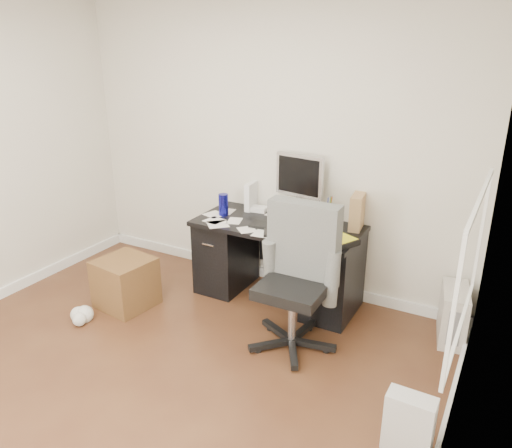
{
  "coord_description": "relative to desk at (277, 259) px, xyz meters",
  "views": [
    {
      "loc": [
        2.14,
        -2.12,
        2.32
      ],
      "look_at": [
        0.32,
        1.2,
        0.9
      ],
      "focal_mm": 35.0,
      "sensor_mm": 36.0,
      "label": 1
    }
  ],
  "objects": [
    {
      "name": "room_shell",
      "position": [
        -0.27,
        -1.62,
        1.26
      ],
      "size": [
        4.02,
        4.02,
        2.71
      ],
      "color": "beige",
      "rests_on": "ground"
    },
    {
      "name": "pen_cup",
      "position": [
        0.38,
        0.25,
        0.47
      ],
      "size": [
        0.13,
        0.13,
        0.24
      ],
      "primitive_type": null,
      "rotation": [
        0.0,
        0.0,
        0.3
      ],
      "color": "#5C2F1A",
      "rests_on": "desk"
    },
    {
      "name": "yellow_book",
      "position": [
        0.66,
        -0.19,
        0.37
      ],
      "size": [
        0.28,
        0.31,
        0.04
      ],
      "primitive_type": "cube",
      "rotation": [
        0.0,
        0.0,
        -0.44
      ],
      "color": "yellow",
      "rests_on": "desk"
    },
    {
      "name": "desk_printer",
      "position": [
        0.49,
        0.17,
        -0.31
      ],
      "size": [
        0.36,
        0.32,
        0.18
      ],
      "primitive_type": "cube",
      "rotation": [
        0.0,
        0.0,
        -0.29
      ],
      "color": "slate",
      "rests_on": "ground"
    },
    {
      "name": "magazine_file",
      "position": [
        0.65,
        0.24,
        0.5
      ],
      "size": [
        0.17,
        0.28,
        0.31
      ],
      "primitive_type": "cube",
      "rotation": [
        0.0,
        0.0,
        0.13
      ],
      "color": "#AA8752",
      "rests_on": "desk"
    },
    {
      "name": "travel_mug",
      "position": [
        -0.55,
        -0.03,
        0.45
      ],
      "size": [
        0.11,
        0.11,
        0.2
      ],
      "primitive_type": "cylinder",
      "rotation": [
        0.0,
        0.0,
        0.29
      ],
      "color": "navy",
      "rests_on": "desk"
    },
    {
      "name": "loose_papers",
      "position": [
        -0.2,
        -0.05,
        0.35
      ],
      "size": [
        1.1,
        0.6,
        0.0
      ],
      "primitive_type": null,
      "color": "silver",
      "rests_on": "desk"
    },
    {
      "name": "computer_mouse",
      "position": [
        0.46,
        0.02,
        0.38
      ],
      "size": [
        0.07,
        0.07,
        0.07
      ],
      "primitive_type": "sphere",
      "rotation": [
        0.0,
        0.0,
        -0.09
      ],
      "color": "#B7B6BB",
      "rests_on": "desk"
    },
    {
      "name": "keyboard",
      "position": [
        0.04,
        -0.12,
        0.36
      ],
      "size": [
        0.47,
        0.18,
        0.03
      ],
      "primitive_type": "cube",
      "rotation": [
        0.0,
        0.0,
        0.06
      ],
      "color": "black",
      "rests_on": "desk"
    },
    {
      "name": "white_binder",
      "position": [
        -0.41,
        0.25,
        0.48
      ],
      "size": [
        0.13,
        0.24,
        0.27
      ],
      "primitive_type": "cube",
      "rotation": [
        0.0,
        0.0,
        0.1
      ],
      "color": "white",
      "rests_on": "desk"
    },
    {
      "name": "ground",
      "position": [
        -0.3,
        -1.65,
        -0.4
      ],
      "size": [
        4.0,
        4.0,
        0.0
      ],
      "primitive_type": "plane",
      "color": "#442416",
      "rests_on": "ground"
    },
    {
      "name": "pc_tower",
      "position": [
        1.55,
        0.08,
        -0.18
      ],
      "size": [
        0.28,
        0.47,
        0.44
      ],
      "primitive_type": "cube",
      "rotation": [
        0.0,
        0.0,
        0.18
      ],
      "color": "#B1ABA0",
      "rests_on": "ground"
    },
    {
      "name": "shopping_bag",
      "position": [
        1.51,
        -1.29,
        -0.21
      ],
      "size": [
        0.29,
        0.21,
        0.38
      ],
      "primitive_type": "cube",
      "rotation": [
        0.0,
        0.0,
        -0.02
      ],
      "color": "silver",
      "rests_on": "ground"
    },
    {
      "name": "wicker_basket",
      "position": [
        -1.15,
        -0.78,
        -0.17
      ],
      "size": [
        0.51,
        0.51,
        0.45
      ],
      "primitive_type": "cube",
      "rotation": [
        0.0,
        0.0,
        -0.13
      ],
      "color": "#483215",
      "rests_on": "ground"
    },
    {
      "name": "office_chair",
      "position": [
        0.45,
        -0.64,
        0.18
      ],
      "size": [
        0.66,
        0.66,
        1.15
      ],
      "primitive_type": null,
      "rotation": [
        0.0,
        0.0,
        0.01
      ],
      "color": "#515451",
      "rests_on": "ground"
    },
    {
      "name": "desk",
      "position": [
        0.0,
        0.0,
        0.0
      ],
      "size": [
        1.5,
        0.7,
        0.75
      ],
      "color": "black",
      "rests_on": "ground"
    },
    {
      "name": "paper_remote",
      "position": [
        0.05,
        -0.26,
        0.36
      ],
      "size": [
        0.3,
        0.25,
        0.02
      ],
      "primitive_type": null,
      "rotation": [
        0.0,
        0.0,
        0.11
      ],
      "color": "silver",
      "rests_on": "desk"
    },
    {
      "name": "lcd_monitor",
      "position": [
        0.09,
        0.26,
        0.65
      ],
      "size": [
        0.51,
        0.34,
        0.6
      ],
      "primitive_type": null,
      "rotation": [
        0.0,
        0.0,
        -0.14
      ],
      "color": "#B7B6BB",
      "rests_on": "desk"
    }
  ]
}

